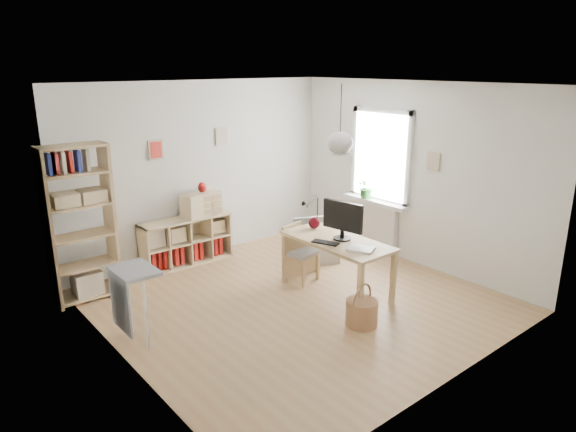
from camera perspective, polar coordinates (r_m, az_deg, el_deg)
ground at (r=6.69m, az=0.99°, el=-9.39°), size 4.50×4.50×0.00m
room_shell at (r=6.34m, az=5.79°, el=8.10°), size 4.50×4.50×4.50m
window_unit at (r=8.14m, az=10.33°, el=6.58°), size 0.07×1.16×1.46m
radiator at (r=8.38m, az=9.77°, el=-1.20°), size 0.10×0.80×0.80m
windowsill at (r=8.23m, az=9.68°, el=1.58°), size 0.22×1.20×0.06m
desk at (r=6.67m, az=5.46°, el=-3.39°), size 0.70×1.50×0.75m
cube_shelf at (r=7.93m, az=-11.47°, el=-3.11°), size 1.40×0.38×0.72m
tall_bookshelf at (r=6.88m, az=-22.21°, el=-0.18°), size 0.80×0.38×2.00m
side_table at (r=5.72m, az=-17.23°, el=-7.47°), size 0.40×0.55×0.85m
chair at (r=7.15m, az=1.14°, el=-3.69°), size 0.45×0.45×0.79m
wicker_basket at (r=6.10m, az=8.21°, el=-10.48°), size 0.38×0.37×0.52m
storage_chest at (r=7.94m, az=3.17°, el=-3.46°), size 0.82×0.86×0.64m
monitor at (r=6.58m, az=6.10°, el=-0.26°), size 0.23×0.58×0.50m
keyboard at (r=6.50m, az=4.19°, el=-2.96°), size 0.25×0.37×0.02m
task_lamp at (r=7.05m, az=2.48°, el=0.89°), size 0.38×0.14×0.40m
yarn_ball at (r=7.05m, az=2.93°, el=-0.76°), size 0.16×0.16×0.16m
paper_tray at (r=6.30m, az=8.10°, el=-3.65°), size 0.35×0.38×0.03m
drawer_chest at (r=7.86m, az=-9.63°, el=1.35°), size 0.64×0.38×0.35m
red_vase at (r=7.81m, az=-9.53°, el=3.16°), size 0.13×0.13×0.16m
potted_plant at (r=8.28m, az=8.73°, el=3.17°), size 0.37×0.34×0.35m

